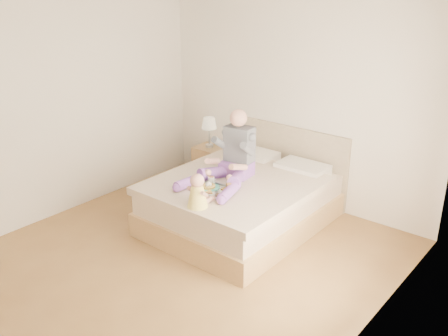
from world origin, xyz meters
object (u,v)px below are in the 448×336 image
Objects in this scene: tray at (214,189)px; baby at (198,193)px; bed at (245,199)px; adult at (231,159)px; nightstand at (210,163)px.

baby reaches higher than tray.
baby is (0.11, -0.97, 0.44)m from bed.
adult is (-0.10, -0.16, 0.54)m from bed.
tray is (-0.01, -0.57, 0.32)m from bed.
baby is at bearing -81.93° from adult.
tray is at bearing 107.98° from baby.
bed is 5.02× the size of tray.
adult reaches higher than baby.
bed reaches higher than nightstand.
adult is at bearing 105.04° from baby.
nightstand is (-1.26, 0.80, -0.07)m from bed.
nightstand is 1.35× the size of baby.
tray is at bearing -91.46° from bed.
adult is 2.83× the size of baby.
bed is 1.50m from nightstand.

